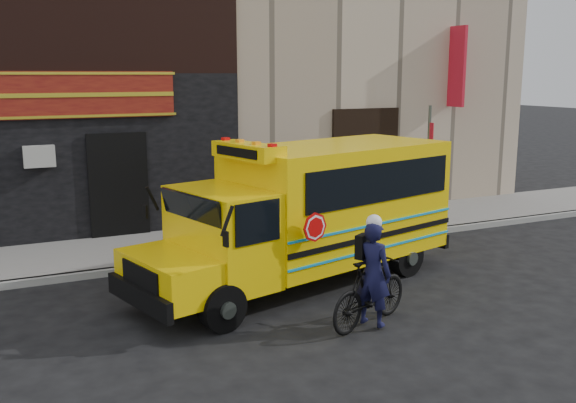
# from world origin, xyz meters

# --- Properties ---
(ground) EXTENTS (120.00, 120.00, 0.00)m
(ground) POSITION_xyz_m (0.00, 0.00, 0.00)
(ground) COLOR black
(ground) RESTS_ON ground
(curb) EXTENTS (40.00, 0.20, 0.15)m
(curb) POSITION_xyz_m (0.00, 2.60, 0.07)
(curb) COLOR gray
(curb) RESTS_ON ground
(sidewalk) EXTENTS (40.00, 3.00, 0.15)m
(sidewalk) POSITION_xyz_m (0.00, 4.10, 0.07)
(sidewalk) COLOR slate
(sidewalk) RESTS_ON ground
(building) EXTENTS (20.00, 10.70, 12.00)m
(building) POSITION_xyz_m (-0.04, 10.45, 6.13)
(building) COLOR tan
(building) RESTS_ON sidewalk
(school_bus) EXTENTS (7.21, 3.82, 2.92)m
(school_bus) POSITION_xyz_m (-0.32, 0.43, 1.51)
(school_bus) COLOR black
(school_bus) RESTS_ON ground
(sign_pole) EXTENTS (0.09, 0.29, 3.37)m
(sign_pole) POSITION_xyz_m (3.95, 2.38, 1.85)
(sign_pole) COLOR #454E47
(sign_pole) RESTS_ON ground
(bicycle) EXTENTS (2.00, 1.21, 1.16)m
(bicycle) POSITION_xyz_m (-0.50, -2.00, 0.58)
(bicycle) COLOR black
(bicycle) RESTS_ON ground
(cyclist) EXTENTS (0.69, 0.77, 1.76)m
(cyclist) POSITION_xyz_m (-0.52, -2.10, 0.88)
(cyclist) COLOR black
(cyclist) RESTS_ON ground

